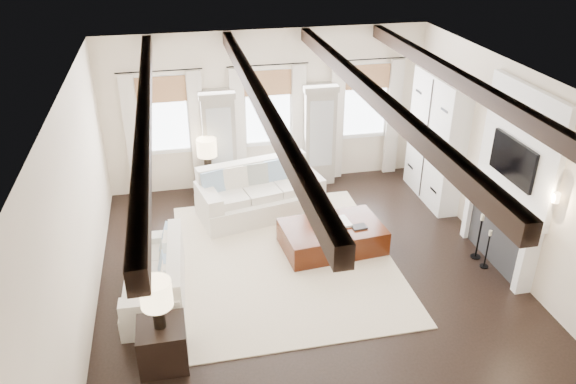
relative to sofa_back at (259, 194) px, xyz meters
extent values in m
plane|color=black|center=(0.42, -2.43, -0.40)|extent=(7.50, 7.50, 0.00)
cube|color=white|center=(0.42, 1.32, 1.20)|extent=(6.50, 0.04, 3.20)
cube|color=white|center=(-2.83, -2.43, 1.20)|extent=(0.04, 7.50, 3.20)
cube|color=white|center=(3.67, -2.43, 1.20)|extent=(0.04, 7.50, 3.20)
cube|color=white|center=(0.42, -2.43, 2.80)|extent=(6.50, 7.50, 0.04)
cube|color=black|center=(-1.78, -2.43, 2.68)|extent=(0.16, 7.40, 0.22)
cube|color=black|center=(-0.33, -2.43, 2.68)|extent=(0.16, 7.40, 0.22)
cube|color=black|center=(1.17, -2.43, 2.68)|extent=(0.16, 7.40, 0.22)
cube|color=black|center=(2.62, -2.43, 2.68)|extent=(0.16, 7.40, 0.22)
cube|color=white|center=(-1.63, 1.29, 1.25)|extent=(0.90, 0.03, 1.45)
cube|color=#A36F47|center=(-1.63, 1.23, 1.78)|extent=(0.94, 0.04, 0.50)
cube|color=silver|center=(-2.25, 1.19, 0.87)|extent=(0.28, 0.08, 2.50)
cube|color=silver|center=(-1.01, 1.19, 0.87)|extent=(0.28, 0.08, 2.50)
cylinder|color=black|center=(-1.63, 1.18, 2.15)|extent=(1.60, 0.02, 0.02)
cube|color=white|center=(0.42, 1.29, 1.25)|extent=(0.90, 0.03, 1.45)
cube|color=#A36F47|center=(0.42, 1.23, 1.78)|extent=(0.94, 0.04, 0.50)
cube|color=silver|center=(-0.20, 1.19, 0.87)|extent=(0.28, 0.08, 2.50)
cube|color=silver|center=(1.04, 1.19, 0.87)|extent=(0.28, 0.08, 2.50)
cylinder|color=black|center=(0.42, 1.18, 2.15)|extent=(1.60, 0.02, 0.02)
cube|color=white|center=(2.47, 1.29, 1.25)|extent=(0.90, 0.03, 1.45)
cube|color=#A36F47|center=(2.47, 1.23, 1.78)|extent=(0.94, 0.04, 0.50)
cube|color=silver|center=(1.85, 1.19, 0.87)|extent=(0.28, 0.08, 2.50)
cube|color=silver|center=(3.09, 1.19, 0.87)|extent=(0.28, 0.08, 2.50)
cylinder|color=black|center=(2.47, 1.18, 2.15)|extent=(1.60, 0.02, 0.02)
cube|color=#9F988C|center=(-0.60, 1.10, 0.60)|extent=(0.64, 0.38, 2.00)
cube|color=#B2B7BA|center=(-0.60, 0.90, 0.75)|extent=(0.48, 0.02, 1.40)
cube|color=#9F988C|center=(-0.60, 1.10, 1.66)|extent=(0.70, 0.42, 0.12)
cube|color=#9F988C|center=(1.45, 1.10, 0.60)|extent=(0.64, 0.38, 2.00)
cube|color=#B2B7BA|center=(1.45, 0.90, 0.75)|extent=(0.48, 0.02, 1.40)
cube|color=#9F988C|center=(1.45, 1.10, 1.66)|extent=(0.70, 0.42, 0.12)
cube|color=#262629|center=(3.58, -2.43, 0.15)|extent=(0.18, 1.50, 1.10)
cube|color=black|center=(3.55, -2.43, 0.00)|extent=(0.10, 0.90, 0.70)
cube|color=white|center=(3.54, -3.25, 0.15)|extent=(0.26, 0.14, 1.10)
cube|color=white|center=(3.54, -1.61, 0.15)|extent=(0.26, 0.14, 1.10)
cube|color=white|center=(3.51, -2.43, 0.76)|extent=(0.32, 1.90, 0.12)
cube|color=white|center=(3.62, -2.43, 1.70)|extent=(0.10, 1.90, 1.80)
cube|color=black|center=(3.55, -2.43, 1.45)|extent=(0.07, 1.10, 0.64)
cylinder|color=#FFD899|center=(3.57, -3.48, 1.35)|extent=(0.10, 0.10, 0.14)
cube|color=silver|center=(3.47, -0.08, 0.85)|extent=(0.40, 1.70, 2.50)
cube|color=black|center=(3.26, -0.08, 0.85)|extent=(0.01, 0.02, 2.40)
cube|color=beige|center=(0.15, -1.66, -0.39)|extent=(3.53, 4.27, 0.02)
cube|color=white|center=(0.02, -0.07, -0.18)|extent=(2.45, 1.48, 0.44)
cube|color=white|center=(-0.07, 0.32, 0.31)|extent=(2.18, 0.68, 0.54)
cube|color=white|center=(-0.97, -0.28, 0.18)|extent=(0.48, 1.02, 0.28)
cube|color=white|center=(1.00, 0.13, 0.18)|extent=(0.48, 1.02, 0.28)
cube|color=white|center=(-0.59, -0.25, 0.11)|extent=(0.73, 0.76, 0.15)
cube|color=white|center=(0.03, -0.13, 0.11)|extent=(0.73, 0.76, 0.15)
cube|color=white|center=(0.64, 0.00, 0.11)|extent=(0.73, 0.76, 0.15)
cube|color=#7A9CBC|center=(-0.83, -0.03, 0.34)|extent=(0.50, 0.33, 0.48)
cube|color=silver|center=(-0.43, 0.05, 0.34)|extent=(0.50, 0.33, 0.48)
cube|color=#BDB69F|center=(-0.03, 0.14, 0.34)|extent=(0.50, 0.33, 0.48)
cube|color=#7A9CBC|center=(0.37, 0.22, 0.34)|extent=(0.50, 0.33, 0.48)
cube|color=silver|center=(0.77, 0.30, 0.34)|extent=(0.50, 0.33, 0.48)
cube|color=white|center=(-1.96, -2.24, -0.21)|extent=(0.95, 1.95, 0.36)
cube|color=white|center=(-1.63, -2.25, 0.20)|extent=(0.28, 1.83, 0.46)
cube|color=white|center=(-1.92, -1.40, 0.09)|extent=(0.83, 0.27, 0.24)
cube|color=white|center=(-2.00, -3.07, 0.09)|extent=(0.83, 0.27, 0.24)
cube|color=white|center=(-1.98, -1.71, 0.03)|extent=(0.57, 0.53, 0.13)
cube|color=white|center=(-2.01, -2.23, 0.03)|extent=(0.57, 0.53, 0.13)
cube|color=white|center=(-2.03, -2.76, 0.03)|extent=(0.57, 0.53, 0.13)
cube|color=#7A9CBC|center=(-1.75, -1.56, 0.22)|extent=(0.22, 0.39, 0.40)
cube|color=silver|center=(-1.77, -1.83, 0.22)|extent=(0.22, 0.39, 0.40)
cube|color=#BDB69F|center=(-1.78, -2.11, 0.22)|extent=(0.22, 0.39, 0.40)
cube|color=#7A9CBC|center=(-1.79, -2.38, 0.22)|extent=(0.22, 0.39, 0.40)
cube|color=silver|center=(-1.80, -2.65, 0.22)|extent=(0.22, 0.39, 0.40)
cube|color=#BDB69F|center=(-1.81, -2.93, 0.22)|extent=(0.22, 0.39, 0.40)
cube|color=black|center=(1.02, -1.48, -0.17)|extent=(1.78, 1.20, 0.44)
cube|color=white|center=(1.08, -1.43, 0.07)|extent=(0.53, 0.42, 0.04)
cube|color=#262628|center=(0.93, -1.49, 0.11)|extent=(0.28, 0.22, 0.04)
cube|color=beige|center=(0.95, -1.47, 0.14)|extent=(0.23, 0.19, 0.03)
cube|color=#262628|center=(1.45, -1.64, 0.06)|extent=(0.25, 0.20, 0.03)
cube|color=black|center=(-1.86, -3.64, -0.09)|extent=(0.61, 0.61, 0.61)
cylinder|color=black|center=(-1.86, -3.64, 0.38)|extent=(0.16, 0.16, 0.33)
cylinder|color=#F9D89E|center=(-1.86, -3.64, 0.72)|extent=(0.40, 0.40, 0.35)
cube|color=black|center=(-0.88, 0.74, -0.08)|extent=(0.43, 0.43, 0.64)
cylinder|color=black|center=(-0.88, 0.74, 0.40)|extent=(0.15, 0.15, 0.32)
cylinder|color=#F9D89E|center=(-0.88, 0.74, 0.73)|extent=(0.38, 0.38, 0.34)
cylinder|color=black|center=(3.32, -2.55, -0.39)|extent=(0.14, 0.14, 0.02)
cylinder|color=black|center=(3.32, -2.55, -0.09)|extent=(0.03, 0.03, 0.62)
cylinder|color=beige|center=(3.32, -2.55, 0.26)|extent=(0.05, 0.05, 0.09)
cylinder|color=black|center=(3.32, -2.27, -0.39)|extent=(0.17, 0.17, 0.02)
cylinder|color=black|center=(3.32, -2.27, -0.03)|extent=(0.03, 0.03, 0.74)
cylinder|color=beige|center=(3.32, -2.27, 0.38)|extent=(0.06, 0.06, 0.11)
camera|label=1|loc=(-1.42, -9.32, 4.98)|focal=35.00mm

